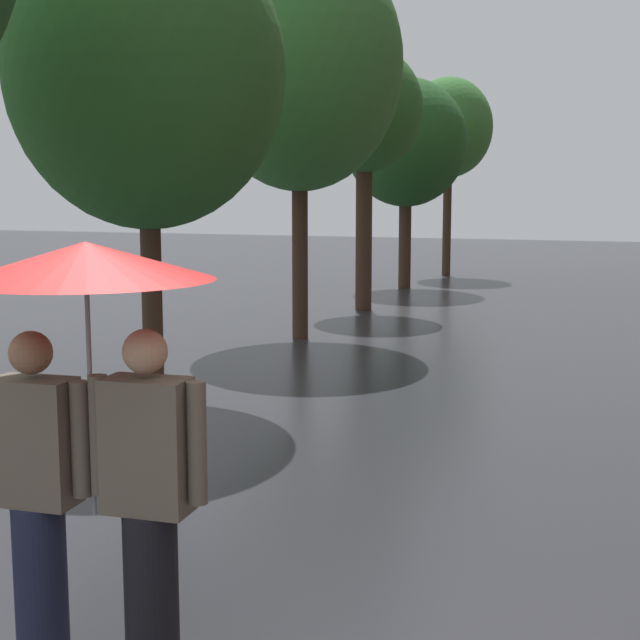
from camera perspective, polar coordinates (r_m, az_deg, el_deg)
street_tree_1 at (r=10.44m, az=-10.61°, el=14.73°), size 2.99×2.99×5.28m
street_tree_2 at (r=14.65m, az=-1.27°, el=15.38°), size 3.16×3.16×6.15m
street_tree_3 at (r=18.01m, az=2.76°, el=12.59°), size 2.22×2.22×5.01m
street_tree_4 at (r=22.02m, az=5.30°, el=10.74°), size 2.83×2.83×4.88m
street_tree_5 at (r=25.43m, az=7.90°, el=11.56°), size 2.33×2.33×5.27m
couple_under_umbrella at (r=4.51m, az=-13.97°, el=-3.77°), size 1.21×1.21×2.11m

